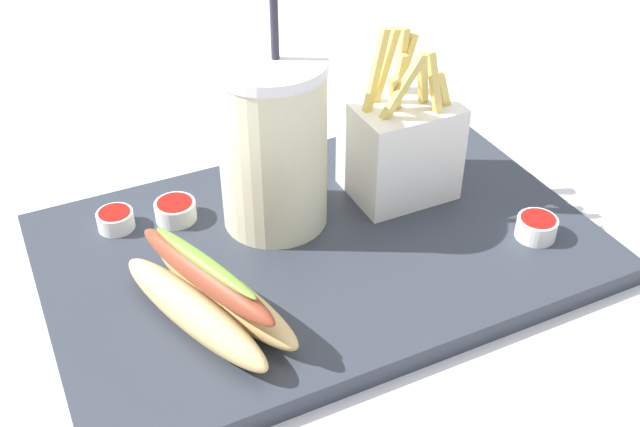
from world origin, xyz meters
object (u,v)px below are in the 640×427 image
object	(u,v)px
hot_dog_1	(208,296)
ketchup_cup_1	(537,226)
fries_basket	(400,145)
ketchup_cup_2	(175,210)
soda_cup	(273,144)
ketchup_cup_3	(115,219)

from	to	relation	value
hot_dog_1	ketchup_cup_1	size ratio (longest dim) A/B	4.94
fries_basket	ketchup_cup_2	size ratio (longest dim) A/B	4.49
soda_cup	ketchup_cup_1	world-z (taller)	soda_cup
ketchup_cup_1	ketchup_cup_3	bearing A→B (deg)	152.29
ketchup_cup_3	fries_basket	bearing A→B (deg)	-12.40
hot_dog_1	ketchup_cup_1	xyz separation A→B (m)	(0.31, -0.03, -0.01)
soda_cup	fries_basket	bearing A→B (deg)	-3.56
soda_cup	ketchup_cup_2	size ratio (longest dim) A/B	6.11
fries_basket	hot_dog_1	distance (m)	0.25
soda_cup	ketchup_cup_3	world-z (taller)	soda_cup
soda_cup	fries_basket	xyz separation A→B (m)	(0.13, -0.01, -0.03)
hot_dog_1	ketchup_cup_3	bearing A→B (deg)	104.13
ketchup_cup_1	ketchup_cup_2	bearing A→B (deg)	149.65
ketchup_cup_1	ketchup_cup_3	size ratio (longest dim) A/B	1.08
soda_cup	ketchup_cup_3	bearing A→B (deg)	159.97
soda_cup	hot_dog_1	xyz separation A→B (m)	(-0.10, -0.10, -0.06)
hot_dog_1	fries_basket	bearing A→B (deg)	22.50
fries_basket	ketchup_cup_3	bearing A→B (deg)	167.60
soda_cup	ketchup_cup_3	xyz separation A→B (m)	(-0.14, 0.05, -0.07)
soda_cup	ketchup_cup_3	distance (m)	0.17
hot_dog_1	ketchup_cup_2	xyz separation A→B (m)	(0.02, 0.14, -0.01)
ketchup_cup_3	hot_dog_1	bearing A→B (deg)	-75.87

